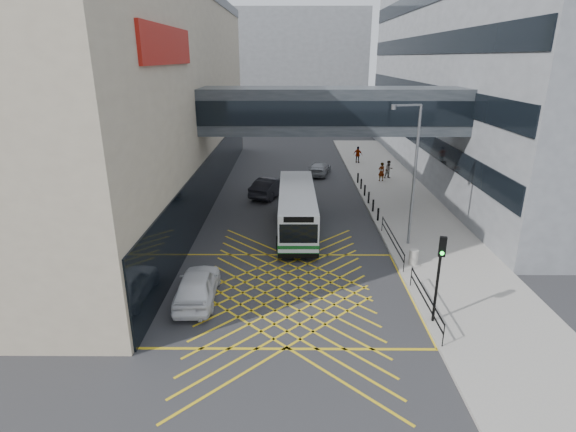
{
  "coord_description": "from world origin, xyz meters",
  "views": [
    {
      "loc": [
        0.15,
        -19.54,
        10.94
      ],
      "look_at": [
        0.0,
        4.0,
        2.6
      ],
      "focal_mm": 28.0,
      "sensor_mm": 36.0,
      "label": 1
    }
  ],
  "objects_px": {
    "car_white": "(197,285)",
    "pedestrian_b": "(389,170)",
    "bus": "(297,208)",
    "car_dark": "(271,186)",
    "litter_bin": "(414,257)",
    "car_silver": "(320,168)",
    "pedestrian_c": "(358,155)",
    "traffic_light": "(440,267)",
    "street_lamp": "(412,168)",
    "pedestrian_a": "(381,172)"
  },
  "relations": [
    {
      "from": "bus",
      "to": "car_white",
      "type": "xyz_separation_m",
      "value": [
        -4.83,
        -9.23,
        -0.75
      ]
    },
    {
      "from": "litter_bin",
      "to": "pedestrian_c",
      "type": "relative_size",
      "value": 0.49
    },
    {
      "from": "traffic_light",
      "to": "street_lamp",
      "type": "distance_m",
      "value": 8.96
    },
    {
      "from": "car_silver",
      "to": "pedestrian_c",
      "type": "distance_m",
      "value": 6.39
    },
    {
      "from": "car_white",
      "to": "traffic_light",
      "type": "bearing_deg",
      "value": 166.79
    },
    {
      "from": "car_white",
      "to": "pedestrian_b",
      "type": "xyz_separation_m",
      "value": [
        13.64,
        22.35,
        0.21
      ]
    },
    {
      "from": "car_silver",
      "to": "pedestrian_a",
      "type": "xyz_separation_m",
      "value": [
        5.49,
        -2.96,
        0.35
      ]
    },
    {
      "from": "bus",
      "to": "car_silver",
      "type": "distance_m",
      "value": 15.31
    },
    {
      "from": "car_white",
      "to": "pedestrian_b",
      "type": "height_order",
      "value": "pedestrian_b"
    },
    {
      "from": "car_silver",
      "to": "pedestrian_b",
      "type": "height_order",
      "value": "pedestrian_b"
    },
    {
      "from": "car_white",
      "to": "bus",
      "type": "bearing_deg",
      "value": -119.69
    },
    {
      "from": "car_white",
      "to": "pedestrian_b",
      "type": "bearing_deg",
      "value": -123.46
    },
    {
      "from": "car_silver",
      "to": "pedestrian_b",
      "type": "bearing_deg",
      "value": 175.53
    },
    {
      "from": "car_silver",
      "to": "street_lamp",
      "type": "relative_size",
      "value": 0.52
    },
    {
      "from": "litter_bin",
      "to": "car_white",
      "type": "bearing_deg",
      "value": -161.83
    },
    {
      "from": "car_dark",
      "to": "car_silver",
      "type": "distance_m",
      "value": 8.47
    },
    {
      "from": "litter_bin",
      "to": "pedestrian_a",
      "type": "relative_size",
      "value": 0.5
    },
    {
      "from": "car_white",
      "to": "traffic_light",
      "type": "relative_size",
      "value": 1.23
    },
    {
      "from": "pedestrian_a",
      "to": "litter_bin",
      "type": "bearing_deg",
      "value": 64.55
    },
    {
      "from": "traffic_light",
      "to": "pedestrian_c",
      "type": "xyz_separation_m",
      "value": [
        1.09,
        31.02,
        -1.73
      ]
    },
    {
      "from": "bus",
      "to": "pedestrian_a",
      "type": "xyz_separation_m",
      "value": [
        7.91,
        12.13,
        -0.5
      ]
    },
    {
      "from": "car_dark",
      "to": "pedestrian_a",
      "type": "xyz_separation_m",
      "value": [
        9.96,
        4.23,
        0.23
      ]
    },
    {
      "from": "car_silver",
      "to": "bus",
      "type": "bearing_deg",
      "value": 93.57
    },
    {
      "from": "street_lamp",
      "to": "car_white",
      "type": "bearing_deg",
      "value": -164.34
    },
    {
      "from": "bus",
      "to": "car_silver",
      "type": "relative_size",
      "value": 2.36
    },
    {
      "from": "street_lamp",
      "to": "pedestrian_c",
      "type": "xyz_separation_m",
      "value": [
        0.21,
        22.37,
        -3.88
      ]
    },
    {
      "from": "bus",
      "to": "pedestrian_c",
      "type": "bearing_deg",
      "value": 70.63
    },
    {
      "from": "bus",
      "to": "litter_bin",
      "type": "xyz_separation_m",
      "value": [
        6.35,
        -5.56,
        -0.94
      ]
    },
    {
      "from": "pedestrian_b",
      "to": "street_lamp",
      "type": "bearing_deg",
      "value": -117.53
    },
    {
      "from": "car_silver",
      "to": "pedestrian_c",
      "type": "height_order",
      "value": "pedestrian_c"
    },
    {
      "from": "car_white",
      "to": "car_dark",
      "type": "height_order",
      "value": "car_dark"
    },
    {
      "from": "pedestrian_a",
      "to": "traffic_light",
      "type": "bearing_deg",
      "value": 64.3
    },
    {
      "from": "bus",
      "to": "car_dark",
      "type": "bearing_deg",
      "value": 104.25
    },
    {
      "from": "bus",
      "to": "car_dark",
      "type": "relative_size",
      "value": 2.0
    },
    {
      "from": "bus",
      "to": "pedestrian_a",
      "type": "relative_size",
      "value": 5.9
    },
    {
      "from": "street_lamp",
      "to": "car_silver",
      "type": "bearing_deg",
      "value": 89.08
    },
    {
      "from": "car_dark",
      "to": "litter_bin",
      "type": "height_order",
      "value": "car_dark"
    },
    {
      "from": "pedestrian_b",
      "to": "pedestrian_c",
      "type": "xyz_separation_m",
      "value": [
        -1.98,
        6.59,
        0.04
      ]
    },
    {
      "from": "car_dark",
      "to": "bus",
      "type": "bearing_deg",
      "value": 129.25
    },
    {
      "from": "car_white",
      "to": "car_dark",
      "type": "bearing_deg",
      "value": -101.3
    },
    {
      "from": "bus",
      "to": "street_lamp",
      "type": "xyz_separation_m",
      "value": [
        6.62,
        -2.65,
        3.39
      ]
    },
    {
      "from": "car_white",
      "to": "car_dark",
      "type": "xyz_separation_m",
      "value": [
        2.78,
        17.13,
        0.02
      ]
    },
    {
      "from": "pedestrian_b",
      "to": "bus",
      "type": "bearing_deg",
      "value": -143.5
    },
    {
      "from": "street_lamp",
      "to": "litter_bin",
      "type": "xyz_separation_m",
      "value": [
        -0.27,
        -2.91,
        -4.33
      ]
    },
    {
      "from": "pedestrian_a",
      "to": "pedestrian_c",
      "type": "relative_size",
      "value": 0.99
    },
    {
      "from": "bus",
      "to": "pedestrian_c",
      "type": "relative_size",
      "value": 5.82
    },
    {
      "from": "car_white",
      "to": "litter_bin",
      "type": "relative_size",
      "value": 5.72
    },
    {
      "from": "bus",
      "to": "car_silver",
      "type": "xyz_separation_m",
      "value": [
        2.43,
        15.1,
        -0.86
      ]
    },
    {
      "from": "litter_bin",
      "to": "pedestrian_a",
      "type": "bearing_deg",
      "value": 84.94
    },
    {
      "from": "car_white",
      "to": "street_lamp",
      "type": "bearing_deg",
      "value": -152.21
    }
  ]
}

